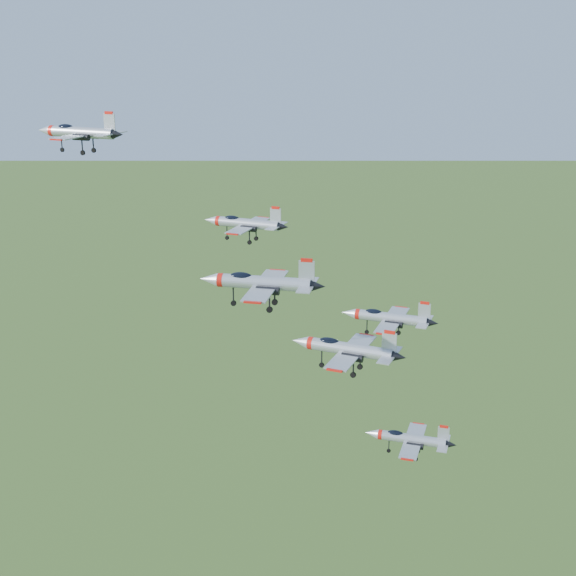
# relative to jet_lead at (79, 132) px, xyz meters

# --- Properties ---
(jet_lead) EXTENTS (13.88, 11.71, 3.74)m
(jet_lead) POSITION_rel_jet_lead_xyz_m (0.00, 0.00, 0.00)
(jet_lead) COLOR #A8ADB5
(jet_left_high) EXTENTS (11.44, 9.62, 3.07)m
(jet_left_high) POSITION_rel_jet_lead_xyz_m (25.06, -9.11, -9.67)
(jet_left_high) COLOR #A8ADB5
(jet_right_high) EXTENTS (13.73, 11.31, 3.67)m
(jet_right_high) POSITION_rel_jet_lead_xyz_m (30.28, -25.35, -12.09)
(jet_right_high) COLOR #A8ADB5
(jet_left_low) EXTENTS (12.86, 10.79, 3.45)m
(jet_left_low) POSITION_rel_jet_lead_xyz_m (43.18, -5.55, -22.40)
(jet_left_low) COLOR #A8ADB5
(jet_right_low) EXTENTS (13.07, 11.04, 3.53)m
(jet_right_low) POSITION_rel_jet_lead_xyz_m (39.39, -23.34, -19.83)
(jet_right_low) COLOR #A8ADB5
(jet_trail) EXTENTS (11.79, 9.83, 3.15)m
(jet_trail) POSITION_rel_jet_lead_xyz_m (46.68, -11.72, -36.43)
(jet_trail) COLOR #A8ADB5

